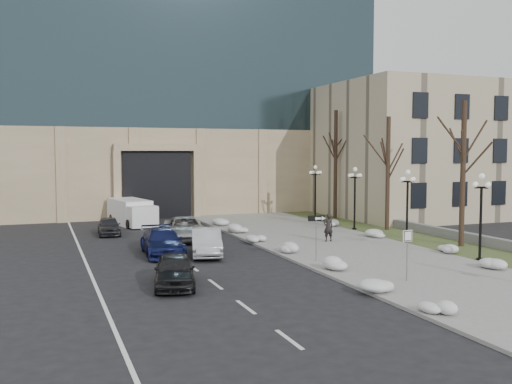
% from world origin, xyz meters
% --- Properties ---
extents(ground, '(160.00, 160.00, 0.00)m').
position_xyz_m(ground, '(0.00, 0.00, 0.00)').
color(ground, black).
rests_on(ground, ground).
extents(sidewalk, '(9.00, 40.00, 0.12)m').
position_xyz_m(sidewalk, '(3.50, 14.00, 0.06)').
color(sidewalk, gray).
rests_on(sidewalk, ground).
extents(curb, '(0.30, 40.00, 0.14)m').
position_xyz_m(curb, '(-1.00, 14.00, 0.07)').
color(curb, gray).
rests_on(curb, ground).
extents(grass_strip, '(4.00, 40.00, 0.10)m').
position_xyz_m(grass_strip, '(10.00, 14.00, 0.05)').
color(grass_strip, '#3B4924').
rests_on(grass_strip, ground).
extents(stone_wall, '(0.50, 30.00, 0.70)m').
position_xyz_m(stone_wall, '(12.00, 16.00, 0.35)').
color(stone_wall, gray).
rests_on(stone_wall, ground).
extents(office_tower, '(40.00, 24.70, 36.00)m').
position_xyz_m(office_tower, '(-2.01, 43.58, 18.49)').
color(office_tower, tan).
rests_on(office_tower, ground).
extents(classical_building, '(22.00, 18.12, 12.00)m').
position_xyz_m(classical_building, '(22.00, 27.98, 6.00)').
color(classical_building, tan).
rests_on(classical_building, ground).
extents(car_a, '(2.58, 4.52, 1.45)m').
position_xyz_m(car_a, '(-8.28, 6.21, 0.72)').
color(car_a, black).
rests_on(car_a, ground).
extents(car_b, '(2.65, 4.91, 1.54)m').
position_xyz_m(car_b, '(-4.92, 12.97, 0.77)').
color(car_b, '#B7BABF').
rests_on(car_b, ground).
extents(car_c, '(2.42, 5.33, 1.51)m').
position_xyz_m(car_c, '(-7.22, 14.02, 0.76)').
color(car_c, '#161C50').
rests_on(car_c, ground).
extents(car_d, '(3.29, 5.81, 1.53)m').
position_xyz_m(car_d, '(-4.64, 19.14, 0.77)').
color(car_d, '#B4B4B4').
rests_on(car_d, ground).
extents(car_e, '(1.73, 3.82, 1.27)m').
position_xyz_m(car_e, '(-9.14, 23.31, 0.64)').
color(car_e, '#303136').
rests_on(car_e, ground).
extents(pedestrian, '(0.69, 0.48, 1.82)m').
position_xyz_m(pedestrian, '(3.68, 14.48, 1.03)').
color(pedestrian, black).
rests_on(pedestrian, sidewalk).
extents(box_truck, '(3.25, 6.67, 2.03)m').
position_xyz_m(box_truck, '(-6.75, 28.48, 0.98)').
color(box_truck, silver).
rests_on(box_truck, ground).
extents(one_way_sign, '(0.94, 0.40, 2.55)m').
position_xyz_m(one_way_sign, '(0.03, 8.67, 2.10)').
color(one_way_sign, slate).
rests_on(one_way_sign, ground).
extents(keep_sign, '(0.52, 0.11, 2.41)m').
position_xyz_m(keep_sign, '(1.57, 3.12, 1.77)').
color(keep_sign, slate).
rests_on(keep_sign, ground).
extents(snow_clump_a, '(1.10, 1.60, 0.36)m').
position_xyz_m(snow_clump_a, '(-0.37, -1.77, 0.30)').
color(snow_clump_a, silver).
rests_on(snow_clump_a, sidewalk).
extents(snow_clump_b, '(1.10, 1.60, 0.36)m').
position_xyz_m(snow_clump_b, '(-0.69, 2.01, 0.30)').
color(snow_clump_b, silver).
rests_on(snow_clump_b, sidewalk).
extents(snow_clump_c, '(1.10, 1.60, 0.36)m').
position_xyz_m(snow_clump_c, '(-0.55, 6.54, 0.30)').
color(snow_clump_c, silver).
rests_on(snow_clump_c, sidewalk).
extents(snow_clump_d, '(1.10, 1.60, 0.36)m').
position_xyz_m(snow_clump_d, '(-0.64, 11.15, 0.30)').
color(snow_clump_d, silver).
rests_on(snow_clump_d, sidewalk).
extents(snow_clump_e, '(1.10, 1.60, 0.36)m').
position_xyz_m(snow_clump_e, '(-0.72, 15.62, 0.30)').
color(snow_clump_e, silver).
rests_on(snow_clump_e, sidewalk).
extents(snow_clump_f, '(1.10, 1.60, 0.36)m').
position_xyz_m(snow_clump_f, '(-0.34, 20.66, 0.30)').
color(snow_clump_f, silver).
rests_on(snow_clump_f, sidewalk).
extents(snow_clump_g, '(1.10, 1.60, 0.36)m').
position_xyz_m(snow_clump_g, '(-0.54, 24.80, 0.30)').
color(snow_clump_g, silver).
rests_on(snow_clump_g, sidewalk).
extents(snow_clump_h, '(1.10, 1.60, 0.36)m').
position_xyz_m(snow_clump_h, '(7.41, 3.50, 0.30)').
color(snow_clump_h, silver).
rests_on(snow_clump_h, sidewalk).
extents(snow_clump_i, '(1.10, 1.60, 0.36)m').
position_xyz_m(snow_clump_i, '(7.82, 8.48, 0.30)').
color(snow_clump_i, silver).
rests_on(snow_clump_i, sidewalk).
extents(snow_clump_j, '(1.10, 1.60, 0.36)m').
position_xyz_m(snow_clump_j, '(7.52, 14.87, 0.30)').
color(snow_clump_j, silver).
rests_on(snow_clump_j, sidewalk).
extents(snow_clump_k, '(1.10, 1.60, 0.36)m').
position_xyz_m(snow_clump_k, '(7.65, 21.31, 0.30)').
color(snow_clump_k, silver).
rests_on(snow_clump_k, sidewalk).
extents(lamppost_a, '(1.18, 1.18, 4.76)m').
position_xyz_m(lamppost_a, '(8.30, 6.00, 3.07)').
color(lamppost_a, black).
rests_on(lamppost_a, ground).
extents(lamppost_b, '(1.18, 1.18, 4.76)m').
position_xyz_m(lamppost_b, '(8.30, 12.50, 3.07)').
color(lamppost_b, black).
rests_on(lamppost_b, ground).
extents(lamppost_c, '(1.18, 1.18, 4.76)m').
position_xyz_m(lamppost_c, '(8.30, 19.00, 3.07)').
color(lamppost_c, black).
rests_on(lamppost_c, ground).
extents(lamppost_d, '(1.18, 1.18, 4.76)m').
position_xyz_m(lamppost_d, '(8.30, 25.50, 3.07)').
color(lamppost_d, black).
rests_on(lamppost_d, ground).
extents(tree_near, '(3.20, 3.20, 9.00)m').
position_xyz_m(tree_near, '(10.50, 10.00, 5.83)').
color(tree_near, black).
rests_on(tree_near, ground).
extents(tree_mid, '(3.20, 3.20, 8.50)m').
position_xyz_m(tree_mid, '(10.50, 18.00, 5.50)').
color(tree_mid, black).
rests_on(tree_mid, ground).
extents(tree_far, '(3.20, 3.20, 9.50)m').
position_xyz_m(tree_far, '(10.50, 26.00, 6.15)').
color(tree_far, black).
rests_on(tree_far, ground).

